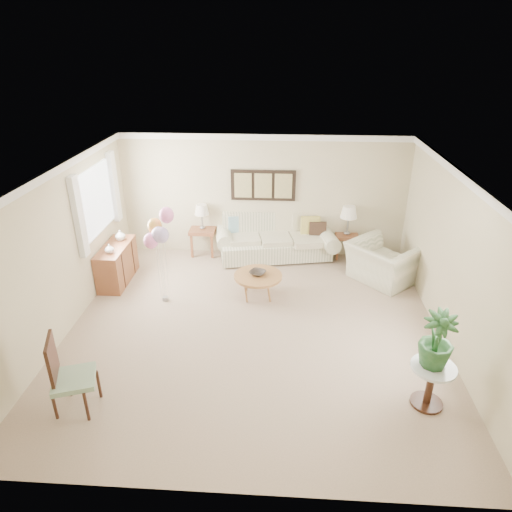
# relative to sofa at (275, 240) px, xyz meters

# --- Properties ---
(ground_plane) EXTENTS (6.00, 6.00, 0.00)m
(ground_plane) POSITION_rel_sofa_xyz_m (-0.28, -2.83, -0.37)
(ground_plane) COLOR tan
(room_shell) EXTENTS (6.04, 6.04, 2.60)m
(room_shell) POSITION_rel_sofa_xyz_m (-0.39, -2.74, 1.25)
(room_shell) COLOR beige
(room_shell) RESTS_ON ground
(wall_art_triptych) EXTENTS (1.35, 0.06, 0.65)m
(wall_art_triptych) POSITION_rel_sofa_xyz_m (-0.28, 0.13, 1.18)
(wall_art_triptych) COLOR black
(wall_art_triptych) RESTS_ON ground
(sofa) EXTENTS (2.74, 1.39, 0.95)m
(sofa) POSITION_rel_sofa_xyz_m (0.00, 0.00, 0.00)
(sofa) COLOR beige
(sofa) RESTS_ON ground
(end_table_left) EXTENTS (0.55, 0.50, 0.60)m
(end_table_left) POSITION_rel_sofa_xyz_m (-1.58, 0.01, 0.13)
(end_table_left) COLOR brown
(end_table_left) RESTS_ON ground
(end_table_right) EXTENTS (0.49, 0.44, 0.53)m
(end_table_right) POSITION_rel_sofa_xyz_m (1.53, 0.06, 0.07)
(end_table_right) COLOR brown
(end_table_right) RESTS_ON ground
(lamp_left) EXTENTS (0.31, 0.31, 0.54)m
(lamp_left) POSITION_rel_sofa_xyz_m (-1.58, 0.01, 0.64)
(lamp_left) COLOR gray
(lamp_left) RESTS_ON end_table_left
(lamp_right) EXTENTS (0.36, 0.36, 0.63)m
(lamp_right) POSITION_rel_sofa_xyz_m (1.53, 0.06, 0.64)
(lamp_right) COLOR gray
(lamp_right) RESTS_ON end_table_right
(coffee_table) EXTENTS (0.88, 0.88, 0.45)m
(coffee_table) POSITION_rel_sofa_xyz_m (-0.27, -1.76, 0.04)
(coffee_table) COLOR olive
(coffee_table) RESTS_ON ground
(decor_bowl) EXTENTS (0.38, 0.38, 0.07)m
(decor_bowl) POSITION_rel_sofa_xyz_m (-0.28, -1.75, 0.11)
(decor_bowl) COLOR #2F2822
(decor_bowl) RESTS_ON coffee_table
(armchair) EXTENTS (1.57, 1.58, 0.77)m
(armchair) POSITION_rel_sofa_xyz_m (2.09, -0.99, 0.01)
(armchair) COLOR beige
(armchair) RESTS_ON ground
(side_table) EXTENTS (0.57, 0.57, 0.61)m
(side_table) POSITION_rel_sofa_xyz_m (2.09, -4.37, 0.09)
(side_table) COLOR silver
(side_table) RESTS_ON ground
(potted_plant) EXTENTS (0.46, 0.46, 0.76)m
(potted_plant) POSITION_rel_sofa_xyz_m (2.07, -4.35, 0.62)
(potted_plant) COLOR #194C21
(potted_plant) RESTS_ON side_table
(accent_chair) EXTENTS (0.65, 0.65, 1.04)m
(accent_chair) POSITION_rel_sofa_xyz_m (-2.49, -4.72, 0.17)
(accent_chair) COLOR gray
(accent_chair) RESTS_ON ground
(credenza) EXTENTS (0.46, 1.20, 0.74)m
(credenza) POSITION_rel_sofa_xyz_m (-3.04, -1.33, -0.00)
(credenza) COLOR brown
(credenza) RESTS_ON ground
(vase_white) EXTENTS (0.19, 0.19, 0.18)m
(vase_white) POSITION_rel_sofa_xyz_m (-3.02, -1.63, 0.45)
(vase_white) COLOR silver
(vase_white) RESTS_ON credenza
(vase_sage) EXTENTS (0.23, 0.23, 0.21)m
(vase_sage) POSITION_rel_sofa_xyz_m (-3.02, -1.03, 0.47)
(vase_sage) COLOR beige
(vase_sage) RESTS_ON credenza
(balloon_cluster) EXTENTS (0.51, 0.44, 1.78)m
(balloon_cluster) POSITION_rel_sofa_xyz_m (-1.94, -2.04, 1.01)
(balloon_cluster) COLOR gray
(balloon_cluster) RESTS_ON ground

